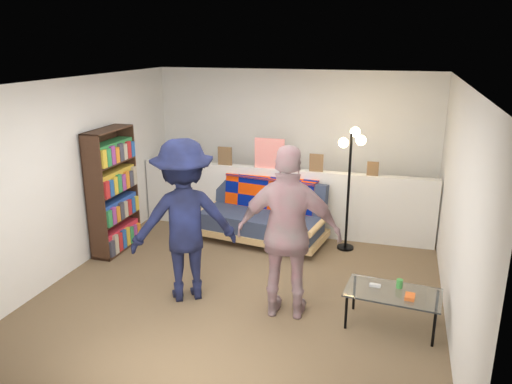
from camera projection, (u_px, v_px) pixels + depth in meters
ground at (247, 284)px, 6.02m from camera, size 5.00×5.00×0.00m
room_shell at (258, 141)px, 5.97m from camera, size 4.60×5.05×2.45m
half_wall_ledge at (282, 201)px, 7.53m from camera, size 4.45×0.15×1.00m
ledge_decor at (268, 156)px, 7.37m from camera, size 2.97×0.02×0.45m
futon_sofa at (264, 216)px, 7.26m from camera, size 1.95×1.14×0.79m
bookshelf at (113, 195)px, 6.83m from camera, size 0.28×0.85×1.70m
coffee_table at (393, 294)px, 5.03m from camera, size 0.98×0.60×0.49m
floor_lamp at (351, 165)px, 6.73m from camera, size 0.37×0.31×1.71m
person_left at (184, 221)px, 5.50m from camera, size 1.36×1.20×1.83m
person_right at (289, 234)px, 5.11m from camera, size 1.12×0.54×1.85m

